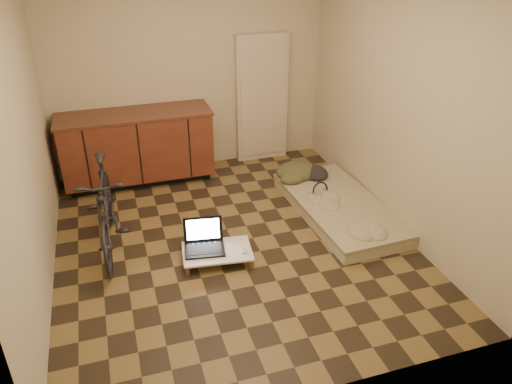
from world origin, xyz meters
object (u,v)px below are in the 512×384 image
object	(u,v)px
futon	(339,207)
lap_desk	(217,252)
laptop	(204,243)
bicycle	(105,204)

from	to	relation	value
futon	lap_desk	xyz separation A→B (m)	(-1.52, -0.45, 0.02)
lap_desk	laptop	size ratio (longest dim) A/B	1.66
bicycle	lap_desk	size ratio (longest dim) A/B	2.19
bicycle	laptop	size ratio (longest dim) A/B	3.65
bicycle	futon	distance (m)	2.54
bicycle	lap_desk	xyz separation A→B (m)	(0.98, -0.54, -0.41)
futon	laptop	world-z (taller)	laptop
bicycle	futon	xyz separation A→B (m)	(2.50, -0.09, -0.43)
futon	bicycle	bearing A→B (deg)	175.26
futon	lap_desk	bearing A→B (deg)	-166.19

